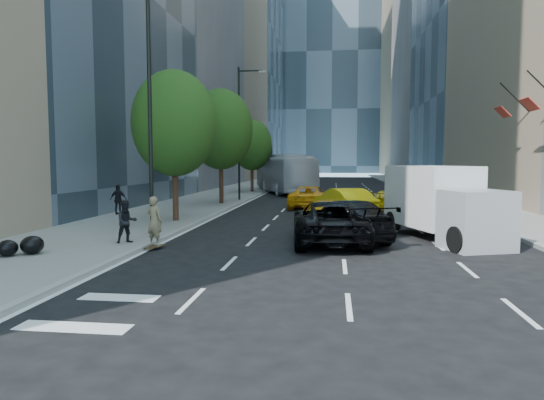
# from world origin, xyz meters

# --- Properties ---
(ground) EXTENTS (160.00, 160.00, 0.00)m
(ground) POSITION_xyz_m (0.00, 0.00, 0.00)
(ground) COLOR black
(ground) RESTS_ON ground
(sidewalk_left) EXTENTS (6.00, 120.00, 0.15)m
(sidewalk_left) POSITION_xyz_m (-9.00, 30.00, 0.07)
(sidewalk_left) COLOR slate
(sidewalk_left) RESTS_ON ground
(sidewalk_right) EXTENTS (4.00, 120.00, 0.15)m
(sidewalk_right) POSITION_xyz_m (10.00, 30.00, 0.07)
(sidewalk_right) COLOR slate
(sidewalk_right) RESTS_ON ground
(tower_left_end) EXTENTS (20.00, 28.00, 60.00)m
(tower_left_end) POSITION_xyz_m (-22.00, 92.00, 30.00)
(tower_left_end) COLOR #28353F
(tower_left_end) RESTS_ON ground
(tower_right_far) EXTENTS (20.00, 24.00, 50.00)m
(tower_right_far) POSITION_xyz_m (22.00, 98.00, 25.00)
(tower_right_far) COLOR gray
(tower_right_far) RESTS_ON ground
(tower_distant) EXTENTS (40.00, 20.00, 90.00)m
(tower_distant) POSITION_xyz_m (0.00, 120.00, 45.00)
(tower_distant) COLOR #28353F
(tower_distant) RESTS_ON ground
(lamp_near) EXTENTS (2.13, 0.22, 10.00)m
(lamp_near) POSITION_xyz_m (-6.32, 4.00, 5.81)
(lamp_near) COLOR black
(lamp_near) RESTS_ON sidewalk_left
(lamp_far) EXTENTS (2.13, 0.22, 10.00)m
(lamp_far) POSITION_xyz_m (-6.32, 22.00, 5.81)
(lamp_far) COLOR black
(lamp_far) RESTS_ON sidewalk_left
(tree_near) EXTENTS (4.20, 4.20, 7.46)m
(tree_near) POSITION_xyz_m (-7.20, 9.00, 4.97)
(tree_near) COLOR #311D13
(tree_near) RESTS_ON sidewalk_left
(tree_mid) EXTENTS (4.50, 4.50, 7.99)m
(tree_mid) POSITION_xyz_m (-7.20, 19.00, 5.32)
(tree_mid) COLOR #311D13
(tree_mid) RESTS_ON sidewalk_left
(tree_far) EXTENTS (3.90, 3.90, 6.92)m
(tree_far) POSITION_xyz_m (-7.20, 32.00, 4.62)
(tree_far) COLOR #311D13
(tree_far) RESTS_ON sidewalk_left
(traffic_signal) EXTENTS (2.48, 0.53, 5.20)m
(traffic_signal) POSITION_xyz_m (-6.40, 40.00, 4.23)
(traffic_signal) COLOR black
(traffic_signal) RESTS_ON sidewalk_left
(skateboarder) EXTENTS (0.75, 0.62, 1.77)m
(skateboarder) POSITION_xyz_m (-5.60, 1.90, 0.88)
(skateboarder) COLOR #716246
(skateboarder) RESTS_ON ground
(black_sedan_lincoln) EXTENTS (3.14, 5.99, 1.61)m
(black_sedan_lincoln) POSITION_xyz_m (0.50, 4.09, 0.80)
(black_sedan_lincoln) COLOR black
(black_sedan_lincoln) RESTS_ON ground
(black_sedan_mercedes) EXTENTS (3.85, 5.97, 1.61)m
(black_sedan_mercedes) POSITION_xyz_m (1.20, 4.86, 0.80)
(black_sedan_mercedes) COLOR black
(black_sedan_mercedes) RESTS_ON ground
(taxi_a) EXTENTS (2.92, 4.27, 1.35)m
(taxi_a) POSITION_xyz_m (0.50, 9.41, 0.67)
(taxi_a) COLOR #EFA40C
(taxi_a) RESTS_ON ground
(taxi_b) EXTENTS (3.64, 5.22, 1.63)m
(taxi_b) POSITION_xyz_m (1.20, 12.63, 0.82)
(taxi_b) COLOR #D9C00B
(taxi_b) RESTS_ON ground
(taxi_c) EXTENTS (2.59, 5.33, 1.46)m
(taxi_c) POSITION_xyz_m (-0.97, 17.84, 0.73)
(taxi_c) COLOR orange
(taxi_c) RESTS_ON ground
(taxi_d) EXTENTS (3.25, 4.88, 1.31)m
(taxi_d) POSITION_xyz_m (4.20, 16.34, 0.66)
(taxi_d) COLOR gold
(taxi_d) RESTS_ON ground
(city_bus) EXTENTS (7.26, 13.64, 3.72)m
(city_bus) POSITION_xyz_m (-4.12, 32.69, 1.86)
(city_bus) COLOR silver
(city_bus) RESTS_ON ground
(box_truck) EXTENTS (4.05, 6.48, 2.92)m
(box_truck) POSITION_xyz_m (4.91, 5.45, 1.49)
(box_truck) COLOR silver
(box_truck) RESTS_ON ground
(pedestrian_a) EXTENTS (0.96, 0.93, 1.56)m
(pedestrian_a) POSITION_xyz_m (-6.80, 2.28, 0.93)
(pedestrian_a) COLOR black
(pedestrian_a) RESTS_ON sidewalk_left
(pedestrian_b) EXTENTS (1.00, 0.45, 1.67)m
(pedestrian_b) POSITION_xyz_m (-11.20, 11.14, 0.98)
(pedestrian_b) COLOR black
(pedestrian_b) RESTS_ON sidewalk_left
(garbage_bags) EXTENTS (1.20, 1.16, 0.59)m
(garbage_bags) POSITION_xyz_m (-9.13, -0.30, 0.43)
(garbage_bags) COLOR black
(garbage_bags) RESTS_ON sidewalk_left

